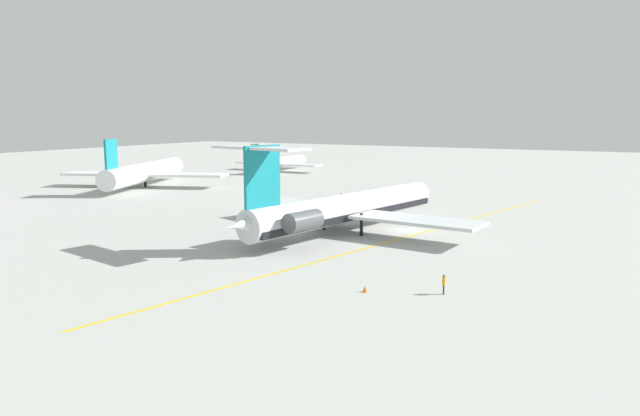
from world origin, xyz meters
name	(u,v)px	position (x,y,z in m)	size (l,w,h in m)	color
ground	(406,230)	(0.00, 0.00, 0.00)	(388.80, 388.80, 0.00)	#ADADA8
main_jetliner	(343,208)	(-5.41, 6.32, 3.10)	(38.89, 34.60, 11.38)	silver
airliner_mid_right	(147,172)	(18.13, 63.35, 3.03)	(33.25, 33.44, 10.29)	white
airliner_far_right	(279,162)	(60.34, 58.38, 2.23)	(25.16, 24.78, 7.56)	silver
ground_crew_near_nose	(444,282)	(-24.13, -12.42, 1.06)	(0.39, 0.27, 1.67)	black
ground_crew_near_tail	(341,196)	(17.48, 18.19, 1.05)	(0.33, 0.31, 1.66)	black
safety_cone_nose	(332,199)	(18.33, 20.39, 0.28)	(0.40, 0.40, 0.55)	#EA590F
safety_cone_wingtip	(365,289)	(-26.69, -6.55, 0.28)	(0.40, 0.40, 0.55)	#EA590F
taxiway_centreline	(405,237)	(-4.33, -1.53, 0.00)	(83.07, 0.36, 0.01)	gold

